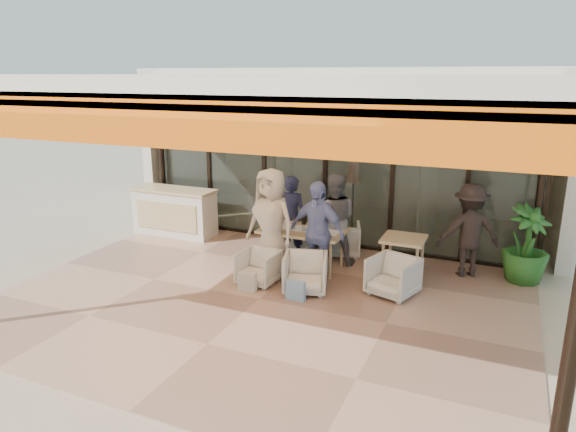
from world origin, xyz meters
name	(u,v)px	position (x,y,z in m)	size (l,w,h in m)	color
ground	(259,301)	(0.00, 0.00, 0.00)	(70.00, 70.00, 0.00)	#C6B293
terrace_floor	(259,300)	(0.00, 0.00, 0.01)	(8.00, 6.00, 0.01)	tan
terrace_structure	(247,86)	(0.00, -0.26, 3.25)	(8.00, 6.00, 3.40)	silver
glass_storefront	(325,168)	(0.00, 3.00, 1.60)	(8.08, 0.10, 3.20)	#9EADA3
interior_block	(359,126)	(0.01, 5.31, 2.23)	(9.05, 3.62, 3.52)	silver
host_counter	(175,212)	(-3.19, 2.30, 0.53)	(1.85, 0.65, 1.04)	silver
dining_table	(303,232)	(0.11, 1.56, 0.69)	(1.50, 0.90, 0.93)	#D2B380
chair_far_left	(301,234)	(-0.31, 2.50, 0.33)	(0.64, 0.60, 0.66)	silver
chair_far_right	(342,238)	(0.53, 2.50, 0.35)	(0.69, 0.65, 0.71)	silver
chair_near_left	(259,266)	(-0.31, 0.60, 0.32)	(0.62, 0.58, 0.64)	silver
chair_near_right	(305,271)	(0.53, 0.60, 0.35)	(0.68, 0.64, 0.70)	silver
diner_navy	(292,217)	(-0.31, 2.00, 0.80)	(0.58, 0.38, 1.60)	#1A1E39
diner_grey	(334,219)	(0.53, 2.00, 0.86)	(0.83, 0.65, 1.71)	slate
diner_cream	(271,222)	(-0.31, 1.10, 0.94)	(0.92, 0.60, 1.88)	beige
diner_periwinkle	(317,232)	(0.53, 1.10, 0.87)	(1.02, 0.42, 1.74)	#7C8AD0
tote_bag_cream	(247,283)	(-0.31, 0.20, 0.17)	(0.30, 0.10, 0.34)	silver
tote_bag_blue	(296,291)	(0.53, 0.20, 0.17)	(0.30, 0.10, 0.34)	#99BFD8
side_table	(404,244)	(1.85, 1.78, 0.64)	(0.70, 0.70, 0.74)	#D2B380
side_chair	(393,275)	(1.85, 1.03, 0.35)	(0.68, 0.64, 0.70)	silver
standing_woman	(469,231)	(2.85, 2.34, 0.82)	(1.06, 0.61, 1.64)	black
potted_palm	(526,245)	(3.75, 2.43, 0.67)	(0.75, 0.75, 1.33)	#1E5919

